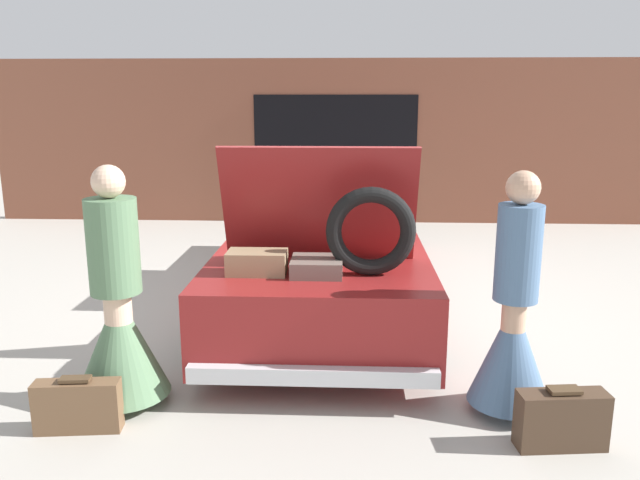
% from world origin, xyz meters
% --- Properties ---
extents(ground_plane, '(40.00, 40.00, 0.00)m').
position_xyz_m(ground_plane, '(0.00, 0.00, 0.00)').
color(ground_plane, '#ADA89E').
extents(garage_wall_back, '(12.00, 0.14, 2.80)m').
position_xyz_m(garage_wall_back, '(0.00, 4.45, 1.39)').
color(garage_wall_back, brown).
rests_on(garage_wall_back, ground_plane).
extents(car, '(1.88, 4.96, 1.80)m').
position_xyz_m(car, '(0.00, 0.01, 0.60)').
color(car, maroon).
rests_on(car, ground_plane).
extents(person_left, '(0.67, 0.67, 1.72)m').
position_xyz_m(person_left, '(-1.37, -2.39, 0.61)').
color(person_left, beige).
rests_on(person_left, ground_plane).
extents(person_right, '(0.57, 0.57, 1.70)m').
position_xyz_m(person_right, '(1.37, -2.39, 0.61)').
color(person_right, tan).
rests_on(person_right, ground_plane).
extents(suitcase_beside_left_person, '(0.57, 0.20, 0.38)m').
position_xyz_m(suitcase_beside_left_person, '(-1.53, -2.78, 0.18)').
color(suitcase_beside_left_person, brown).
rests_on(suitcase_beside_left_person, ground_plane).
extents(suitcase_beside_right_person, '(0.57, 0.23, 0.40)m').
position_xyz_m(suitcase_beside_right_person, '(1.59, -2.84, 0.19)').
color(suitcase_beside_right_person, '#473323').
rests_on(suitcase_beside_right_person, ground_plane).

